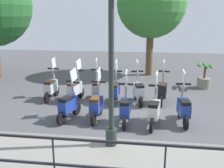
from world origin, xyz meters
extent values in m
plane|color=#4C4C4F|center=(0.00, 0.00, 0.00)|extent=(28.00, 28.00, 0.00)
cube|color=gray|center=(-3.20, 0.00, 0.07)|extent=(2.20, 20.00, 0.15)
cube|color=slate|center=(-2.15, 0.00, 0.07)|extent=(0.10, 20.00, 0.15)
cube|color=black|center=(-4.20, 0.00, 1.20)|extent=(0.04, 16.00, 0.04)
cube|color=black|center=(-4.20, 0.00, 0.73)|extent=(0.04, 16.00, 0.04)
cylinder|color=black|center=(-4.20, 0.89, 0.68)|extent=(0.03, 0.03, 1.05)
cylinder|color=#232D28|center=(-2.40, 0.18, 0.35)|extent=(0.26, 0.26, 0.40)
cylinder|color=#232D28|center=(-2.40, 0.18, 2.09)|extent=(0.12, 0.12, 3.88)
cylinder|color=brown|center=(5.52, -0.79, 1.18)|extent=(0.36, 0.36, 2.37)
sphere|color=#387A33|center=(5.52, -0.79, 3.67)|extent=(3.48, 3.48, 3.48)
cylinder|color=slate|center=(3.28, -3.14, 0.23)|extent=(0.56, 0.56, 0.45)
cylinder|color=brown|center=(3.28, -3.14, 0.70)|extent=(0.10, 0.10, 0.50)
ellipsoid|color=#2D6B2D|center=(3.53, -3.14, 1.00)|extent=(0.56, 0.16, 0.10)
ellipsoid|color=#2D6B2D|center=(3.03, -3.14, 1.00)|extent=(0.56, 0.16, 0.10)
ellipsoid|color=#2D6B2D|center=(3.28, -2.89, 1.00)|extent=(0.56, 0.16, 0.10)
ellipsoid|color=#2D6B2D|center=(3.28, -3.39, 1.00)|extent=(0.56, 0.16, 0.10)
ellipsoid|color=#2D6B2D|center=(3.46, -2.96, 1.00)|extent=(0.56, 0.16, 0.10)
ellipsoid|color=#2D6B2D|center=(3.10, -3.32, 1.00)|extent=(0.56, 0.16, 0.10)
cylinder|color=black|center=(-0.21, -1.68, 0.20)|extent=(0.40, 0.10, 0.40)
cylinder|color=black|center=(-1.04, -1.73, 0.20)|extent=(0.40, 0.10, 0.40)
cube|color=navy|center=(-0.71, -1.71, 0.48)|extent=(0.61, 0.31, 0.36)
cube|color=navy|center=(-0.42, -1.70, 0.50)|extent=(0.14, 0.31, 0.44)
cube|color=black|center=(-0.78, -1.72, 0.71)|extent=(0.41, 0.28, 0.10)
cylinder|color=gray|center=(-0.36, -1.69, 0.85)|extent=(0.19, 0.08, 0.55)
cube|color=black|center=(-0.36, -1.69, 1.13)|extent=(0.08, 0.44, 0.05)
cube|color=silver|center=(-0.30, -1.69, 1.33)|extent=(0.39, 0.05, 0.42)
cylinder|color=black|center=(-0.50, -0.91, 0.20)|extent=(0.41, 0.14, 0.40)
cylinder|color=black|center=(-1.32, -0.79, 0.20)|extent=(0.41, 0.14, 0.40)
cube|color=beige|center=(-0.99, -0.84, 0.48)|extent=(0.64, 0.37, 0.36)
cube|color=beige|center=(-0.71, -0.88, 0.50)|extent=(0.16, 0.31, 0.44)
cube|color=black|center=(-1.06, -0.83, 0.71)|extent=(0.44, 0.32, 0.10)
cylinder|color=gray|center=(-0.65, -0.89, 0.85)|extent=(0.19, 0.10, 0.55)
cube|color=black|center=(-0.65, -0.89, 1.13)|extent=(0.13, 0.44, 0.05)
cube|color=silver|center=(-0.59, -0.90, 1.33)|extent=(0.39, 0.09, 0.42)
cylinder|color=black|center=(-0.43, -0.02, 0.20)|extent=(0.40, 0.09, 0.40)
cylinder|color=black|center=(-1.26, -0.03, 0.20)|extent=(0.40, 0.09, 0.40)
cube|color=navy|center=(-0.93, -0.03, 0.48)|extent=(0.60, 0.29, 0.36)
cube|color=navy|center=(-0.64, -0.02, 0.50)|extent=(0.12, 0.30, 0.44)
cube|color=black|center=(-1.00, -0.03, 0.71)|extent=(0.40, 0.27, 0.10)
cylinder|color=gray|center=(-0.58, -0.02, 0.85)|extent=(0.18, 0.07, 0.55)
cube|color=black|center=(-0.58, -0.02, 1.13)|extent=(0.07, 0.44, 0.05)
cube|color=silver|center=(-0.52, -0.02, 1.33)|extent=(0.39, 0.04, 0.42)
cylinder|color=black|center=(-0.26, 0.82, 0.20)|extent=(0.40, 0.11, 0.40)
cylinder|color=black|center=(-1.09, 0.88, 0.20)|extent=(0.40, 0.11, 0.40)
cube|color=navy|center=(-0.76, 0.86, 0.48)|extent=(0.62, 0.32, 0.36)
cube|color=navy|center=(-0.47, 0.84, 0.50)|extent=(0.14, 0.31, 0.44)
cube|color=#4C2D19|center=(-0.83, 0.86, 0.71)|extent=(0.42, 0.29, 0.10)
cylinder|color=gray|center=(-0.41, 0.83, 0.85)|extent=(0.19, 0.08, 0.55)
cube|color=black|center=(-0.41, 0.83, 1.13)|extent=(0.09, 0.44, 0.05)
cube|color=silver|center=(-0.35, 0.83, 1.33)|extent=(0.39, 0.06, 0.42)
cylinder|color=black|center=(-0.39, 1.57, 0.20)|extent=(0.41, 0.19, 0.40)
cylinder|color=black|center=(-1.18, 1.80, 0.20)|extent=(0.41, 0.19, 0.40)
cube|color=navy|center=(-0.87, 1.71, 0.48)|extent=(0.65, 0.44, 0.36)
cube|color=navy|center=(-0.59, 1.63, 0.50)|extent=(0.20, 0.32, 0.44)
cube|color=black|center=(-0.93, 1.73, 0.71)|extent=(0.46, 0.36, 0.10)
cylinder|color=gray|center=(-0.53, 1.61, 0.85)|extent=(0.20, 0.12, 0.55)
cube|color=black|center=(-0.53, 1.61, 1.13)|extent=(0.18, 0.44, 0.05)
cube|color=silver|center=(-0.47, 1.59, 1.33)|extent=(0.38, 0.14, 0.42)
cylinder|color=black|center=(1.47, -1.25, 0.20)|extent=(0.41, 0.12, 0.40)
cylinder|color=black|center=(0.64, -1.16, 0.20)|extent=(0.41, 0.12, 0.40)
cube|color=black|center=(0.97, -1.20, 0.48)|extent=(0.63, 0.34, 0.36)
cube|color=black|center=(1.26, -1.23, 0.50)|extent=(0.15, 0.31, 0.44)
cube|color=black|center=(0.90, -1.19, 0.71)|extent=(0.43, 0.30, 0.10)
cylinder|color=gray|center=(1.32, -1.23, 0.85)|extent=(0.19, 0.09, 0.55)
cube|color=black|center=(1.32, -1.23, 1.13)|extent=(0.11, 0.44, 0.05)
cube|color=silver|center=(1.38, -1.24, 1.33)|extent=(0.39, 0.07, 0.42)
cylinder|color=black|center=(1.34, -0.26, 0.20)|extent=(0.41, 0.17, 0.40)
cylinder|color=black|center=(0.53, -0.46, 0.20)|extent=(0.41, 0.17, 0.40)
cube|color=#B7BCC6|center=(0.85, -0.38, 0.48)|extent=(0.65, 0.42, 0.36)
cube|color=#B7BCC6|center=(1.13, -0.31, 0.50)|extent=(0.19, 0.32, 0.44)
cube|color=black|center=(0.78, -0.39, 0.71)|extent=(0.45, 0.35, 0.10)
cylinder|color=gray|center=(1.19, -0.29, 0.85)|extent=(0.19, 0.11, 0.55)
cube|color=black|center=(1.19, -0.29, 1.13)|extent=(0.16, 0.44, 0.05)
cube|color=silver|center=(1.25, -0.28, 1.33)|extent=(0.38, 0.12, 0.42)
cylinder|color=black|center=(1.29, 0.47, 0.20)|extent=(0.40, 0.10, 0.40)
cylinder|color=black|center=(0.46, 0.50, 0.20)|extent=(0.40, 0.10, 0.40)
cube|color=navy|center=(0.79, 0.49, 0.48)|extent=(0.61, 0.31, 0.36)
cube|color=navy|center=(1.08, 0.48, 0.50)|extent=(0.13, 0.30, 0.44)
cube|color=black|center=(0.72, 0.49, 0.71)|extent=(0.41, 0.28, 0.10)
cylinder|color=gray|center=(1.14, 0.47, 0.85)|extent=(0.19, 0.08, 0.55)
cube|color=black|center=(1.14, 0.47, 1.13)|extent=(0.08, 0.44, 0.05)
cube|color=silver|center=(1.20, 0.47, 1.33)|extent=(0.39, 0.05, 0.42)
cylinder|color=black|center=(1.46, 1.25, 0.20)|extent=(0.41, 0.13, 0.40)
cylinder|color=black|center=(0.64, 1.14, 0.20)|extent=(0.41, 0.13, 0.40)
cube|color=gray|center=(0.96, 1.18, 0.48)|extent=(0.63, 0.36, 0.36)
cube|color=gray|center=(1.25, 1.22, 0.50)|extent=(0.16, 0.31, 0.44)
cube|color=black|center=(0.89, 1.17, 0.71)|extent=(0.43, 0.31, 0.10)
cylinder|color=gray|center=(1.31, 1.23, 0.85)|extent=(0.19, 0.09, 0.55)
cube|color=black|center=(1.31, 1.23, 1.13)|extent=(0.12, 0.44, 0.05)
cube|color=silver|center=(1.37, 1.24, 1.33)|extent=(0.39, 0.08, 0.42)
cylinder|color=black|center=(1.27, 1.85, 0.20)|extent=(0.41, 0.17, 0.40)
cylinder|color=black|center=(0.47, 2.04, 0.20)|extent=(0.41, 0.17, 0.40)
cube|color=#B7BCC6|center=(0.79, 1.96, 0.48)|extent=(0.65, 0.41, 0.36)
cube|color=#B7BCC6|center=(1.07, 1.90, 0.50)|extent=(0.19, 0.32, 0.44)
cube|color=#4C2D19|center=(0.72, 1.98, 0.71)|extent=(0.45, 0.35, 0.10)
cylinder|color=gray|center=(1.13, 1.88, 0.85)|extent=(0.19, 0.11, 0.55)
cube|color=black|center=(1.13, 1.88, 1.13)|extent=(0.16, 0.44, 0.05)
cube|color=silver|center=(1.19, 1.87, 1.33)|extent=(0.38, 0.12, 0.42)
cylinder|color=black|center=(1.41, 2.88, 0.20)|extent=(0.40, 0.10, 0.40)
cylinder|color=black|center=(0.58, 2.93, 0.20)|extent=(0.40, 0.10, 0.40)
cube|color=#B7BCC6|center=(0.91, 2.91, 0.48)|extent=(0.61, 0.31, 0.36)
cube|color=#B7BCC6|center=(1.20, 2.89, 0.50)|extent=(0.14, 0.31, 0.44)
cube|color=black|center=(0.84, 2.91, 0.71)|extent=(0.41, 0.28, 0.10)
cylinder|color=gray|center=(1.26, 2.89, 0.85)|extent=(0.19, 0.08, 0.55)
cube|color=black|center=(1.26, 2.89, 1.13)|extent=(0.08, 0.44, 0.05)
cube|color=silver|center=(1.32, 2.88, 1.33)|extent=(0.39, 0.05, 0.42)
camera|label=1|loc=(-7.64, -0.51, 3.09)|focal=40.00mm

